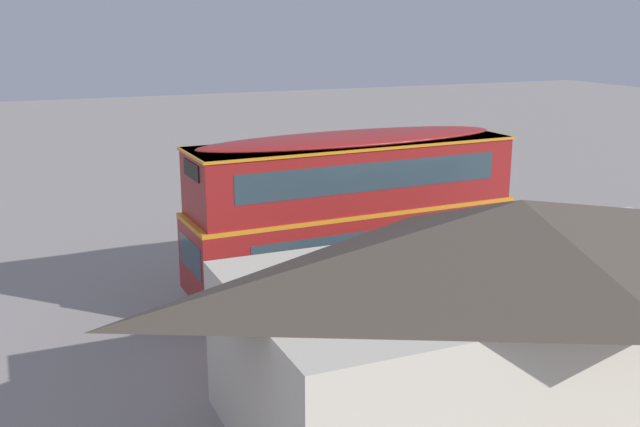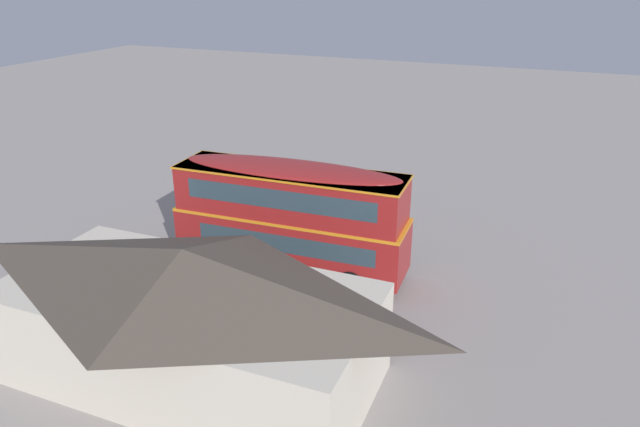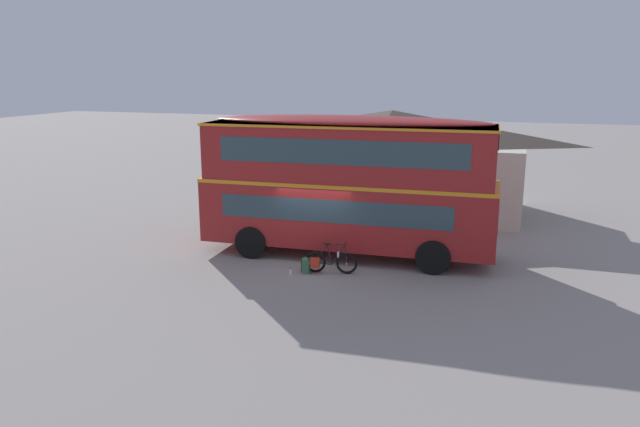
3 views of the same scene
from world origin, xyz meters
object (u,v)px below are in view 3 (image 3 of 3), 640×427
(double_decker_bus, at_px, (348,180))
(backpack_on_ground, at_px, (306,265))
(water_bottle_clear_plastic, at_px, (290,271))
(touring_bicycle, at_px, (329,262))

(double_decker_bus, height_order, backpack_on_ground, double_decker_bus)
(double_decker_bus, relative_size, water_bottle_clear_plastic, 46.43)
(double_decker_bus, bearing_deg, water_bottle_clear_plastic, -113.94)
(double_decker_bus, height_order, touring_bicycle, double_decker_bus)
(touring_bicycle, height_order, backpack_on_ground, touring_bicycle)
(double_decker_bus, relative_size, touring_bicycle, 5.97)
(double_decker_bus, distance_m, water_bottle_clear_plastic, 3.75)
(water_bottle_clear_plastic, bearing_deg, backpack_on_ground, 38.06)
(touring_bicycle, relative_size, water_bottle_clear_plastic, 7.77)
(backpack_on_ground, bearing_deg, touring_bicycle, 14.73)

